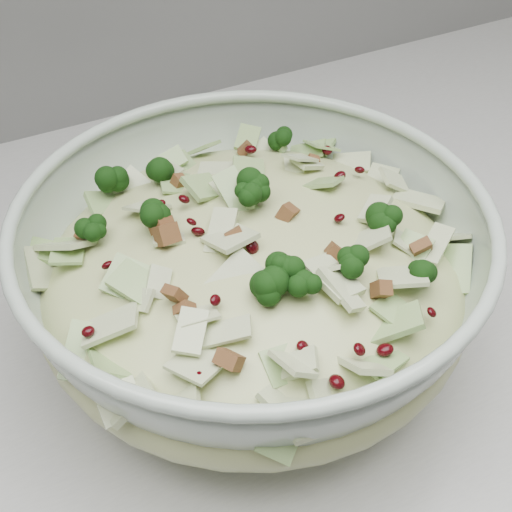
{
  "coord_description": "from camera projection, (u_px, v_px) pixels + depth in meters",
  "views": [
    {
      "loc": [
        0.3,
        1.28,
        1.31
      ],
      "look_at": [
        0.47,
        1.6,
        0.99
      ],
      "focal_mm": 50.0,
      "sensor_mm": 36.0,
      "label": 1
    }
  ],
  "objects": [
    {
      "name": "mixing_bowl",
      "position": [
        253.0,
        279.0,
        0.5
      ],
      "size": [
        0.37,
        0.37,
        0.13
      ],
      "rotation": [
        0.0,
        0.0,
        -0.18
      ],
      "color": "#A5B5A5",
      "rests_on": "counter"
    },
    {
      "name": "salad",
      "position": [
        253.0,
        257.0,
        0.49
      ],
      "size": [
        0.34,
        0.34,
        0.13
      ],
      "rotation": [
        0.0,
        0.0,
        0.14
      ],
      "color": "#AEB57C",
      "rests_on": "mixing_bowl"
    }
  ]
}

